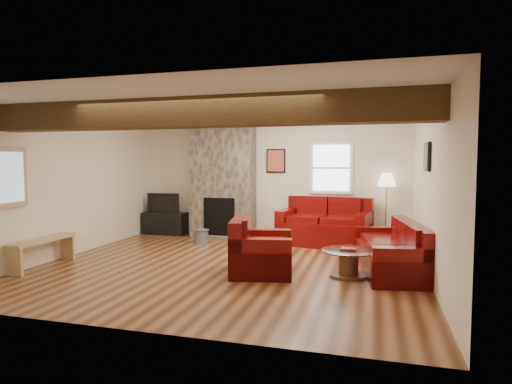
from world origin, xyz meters
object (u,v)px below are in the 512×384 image
loveseat (325,221)px  armchair_red (262,246)px  floor_lamp (387,184)px  coffee_table (348,263)px  television (165,203)px  tv_cabinet (165,223)px  sofa_three (390,247)px

loveseat → armchair_red: bearing=-95.7°
armchair_red → floor_lamp: (1.85, 2.82, 0.83)m
coffee_table → television: television is taller
loveseat → tv_cabinet: bearing=-175.6°
sofa_three → television: television is taller
sofa_three → loveseat: (-1.20, 1.91, 0.09)m
floor_lamp → television: bearing=-179.8°
coffee_table → loveseat: bearing=104.7°
sofa_three → television: bearing=-123.3°
loveseat → television: television is taller
coffee_table → floor_lamp: 2.93m
loveseat → floor_lamp: bearing=24.0°
armchair_red → tv_cabinet: bearing=35.9°
coffee_table → sofa_three: bearing=36.9°
loveseat → tv_cabinet: size_ratio=1.77×
armchair_red → television: 4.17m
coffee_table → floor_lamp: bearing=77.8°
television → tv_cabinet: bearing=0.0°
tv_cabinet → floor_lamp: (4.92, 0.02, 0.99)m
sofa_three → tv_cabinet: bearing=-123.3°
floor_lamp → sofa_three: bearing=-89.7°
armchair_red → television: size_ratio=1.30×
loveseat → floor_lamp: 1.45m
sofa_three → coffee_table: (-0.59, -0.44, -0.18)m
sofa_three → floor_lamp: bearing=171.1°
coffee_table → tv_cabinet: tv_cabinet is taller
loveseat → television: (-3.73, 0.30, 0.26)m
television → floor_lamp: 4.95m
sofa_three → floor_lamp: size_ratio=1.36×
armchair_red → television: television is taller
floor_lamp → coffee_table: bearing=-102.2°
tv_cabinet → floor_lamp: 5.02m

